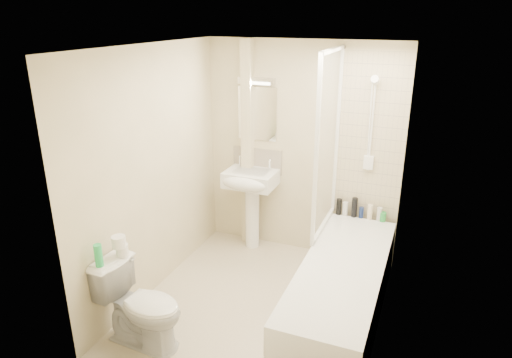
% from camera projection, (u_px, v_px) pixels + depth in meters
% --- Properties ---
extents(floor, '(2.50, 2.50, 0.00)m').
position_uv_depth(floor, '(260.00, 305.00, 4.39)').
color(floor, beige).
rests_on(floor, ground).
extents(wall_back, '(2.20, 0.02, 2.40)m').
position_uv_depth(wall_back, '(301.00, 151.00, 5.07)').
color(wall_back, beige).
rests_on(wall_back, ground).
extents(wall_left, '(0.02, 2.50, 2.40)m').
position_uv_depth(wall_left, '(153.00, 173.00, 4.37)').
color(wall_left, beige).
rests_on(wall_left, ground).
extents(wall_right, '(0.02, 2.50, 2.40)m').
position_uv_depth(wall_right, '(390.00, 208.00, 3.60)').
color(wall_right, beige).
rests_on(wall_right, ground).
extents(ceiling, '(2.20, 2.50, 0.02)m').
position_uv_depth(ceiling, '(261.00, 47.00, 3.57)').
color(ceiling, white).
rests_on(ceiling, wall_back).
extents(tile_back, '(0.70, 0.01, 1.75)m').
position_uv_depth(tile_back, '(371.00, 138.00, 4.72)').
color(tile_back, beige).
rests_on(tile_back, wall_back).
extents(tile_right, '(0.01, 2.10, 1.75)m').
position_uv_depth(tile_right, '(393.00, 177.00, 3.61)').
color(tile_right, beige).
rests_on(tile_right, wall_right).
extents(pipe_boxing, '(0.12, 0.12, 2.40)m').
position_uv_depth(pipe_boxing, '(248.00, 147.00, 5.23)').
color(pipe_boxing, beige).
rests_on(pipe_boxing, ground).
extents(splashback, '(0.60, 0.02, 0.30)m').
position_uv_depth(splashback, '(257.00, 161.00, 5.30)').
color(splashback, beige).
rests_on(splashback, wall_back).
extents(mirror, '(0.46, 0.01, 0.60)m').
position_uv_depth(mirror, '(257.00, 114.00, 5.11)').
color(mirror, white).
rests_on(mirror, wall_back).
extents(strip_light, '(0.42, 0.07, 0.07)m').
position_uv_depth(strip_light, '(257.00, 81.00, 4.96)').
color(strip_light, silver).
rests_on(strip_light, wall_back).
extents(bathtub, '(0.70, 2.10, 0.55)m').
position_uv_depth(bathtub, '(341.00, 290.00, 4.12)').
color(bathtub, white).
rests_on(bathtub, ground).
extents(shower_screen, '(0.04, 0.92, 1.80)m').
position_uv_depth(shower_screen, '(328.00, 143.00, 4.45)').
color(shower_screen, white).
rests_on(shower_screen, bathtub).
extents(shower_fixture, '(0.10, 0.16, 0.99)m').
position_uv_depth(shower_fixture, '(371.00, 128.00, 4.64)').
color(shower_fixture, white).
rests_on(shower_fixture, wall_back).
extents(pedestal_sink, '(0.57, 0.51, 1.09)m').
position_uv_depth(pedestal_sink, '(250.00, 188.00, 5.19)').
color(pedestal_sink, white).
rests_on(pedestal_sink, ground).
extents(bottle_black_a, '(0.06, 0.06, 0.18)m').
position_uv_depth(bottle_black_a, '(339.00, 207.00, 5.02)').
color(bottle_black_a, black).
rests_on(bottle_black_a, bathtub).
extents(bottle_white_a, '(0.06, 0.06, 0.15)m').
position_uv_depth(bottle_white_a, '(345.00, 209.00, 5.00)').
color(bottle_white_a, silver).
rests_on(bottle_white_a, bathtub).
extents(bottle_black_b, '(0.06, 0.06, 0.22)m').
position_uv_depth(bottle_black_b, '(354.00, 207.00, 4.95)').
color(bottle_black_b, black).
rests_on(bottle_black_b, bathtub).
extents(bottle_blue, '(0.05, 0.05, 0.12)m').
position_uv_depth(bottle_blue, '(361.00, 212.00, 4.94)').
color(bottle_blue, navy).
rests_on(bottle_blue, bathtub).
extents(bottle_cream, '(0.06, 0.06, 0.16)m').
position_uv_depth(bottle_cream, '(370.00, 212.00, 4.90)').
color(bottle_cream, beige).
rests_on(bottle_cream, bathtub).
extents(bottle_white_b, '(0.05, 0.05, 0.15)m').
position_uv_depth(bottle_white_b, '(379.00, 214.00, 4.87)').
color(bottle_white_b, silver).
rests_on(bottle_white_b, bathtub).
extents(bottle_green, '(0.07, 0.07, 0.10)m').
position_uv_depth(bottle_green, '(383.00, 217.00, 4.86)').
color(bottle_green, green).
rests_on(bottle_green, bathtub).
extents(toilet, '(0.51, 0.78, 0.74)m').
position_uv_depth(toilet, '(142.00, 305.00, 3.78)').
color(toilet, white).
rests_on(toilet, ground).
extents(toilet_roll_lower, '(0.10, 0.10, 0.10)m').
position_uv_depth(toilet_roll_lower, '(122.00, 250.00, 3.80)').
color(toilet_roll_lower, white).
rests_on(toilet_roll_lower, toilet).
extents(toilet_roll_upper, '(0.12, 0.12, 0.10)m').
position_uv_depth(toilet_roll_upper, '(119.00, 242.00, 3.73)').
color(toilet_roll_upper, white).
rests_on(toilet_roll_upper, toilet_roll_lower).
extents(green_bottle, '(0.06, 0.06, 0.19)m').
position_uv_depth(green_bottle, '(98.00, 256.00, 3.62)').
color(green_bottle, '#27BF5D').
rests_on(green_bottle, toilet).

